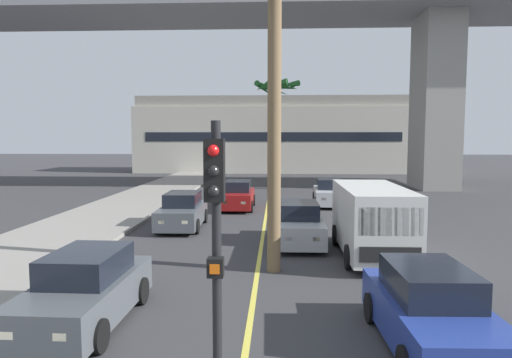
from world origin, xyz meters
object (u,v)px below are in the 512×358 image
Objects in this scene: car_queue_fifth at (299,225)px; palm_tree_near_median at (275,30)px; car_queue_second at (85,291)px; car_queue_sixth at (182,212)px; car_queue_third at (238,196)px; traffic_light_median_near at (216,241)px; car_queue_fourth at (329,193)px; palm_tree_mid_median at (277,104)px; delivery_van at (372,219)px; car_queue_front at (430,312)px.

car_queue_fifth is 0.45× the size of palm_tree_near_median.
car_queue_second is 10.58m from car_queue_sixth.
traffic_light_median_near is (1.47, -20.04, 1.99)m from car_queue_third.
car_queue_second is at bearing -111.97° from car_queue_fourth.
car_queue_sixth is 17.26m from palm_tree_mid_median.
car_queue_third is 0.99× the size of car_queue_fourth.
car_queue_sixth is 0.99× the size of traffic_light_median_near.
traffic_light_median_near is 9.09m from palm_tree_near_median.
car_queue_fourth is 0.79× the size of delivery_van.
car_queue_third is 0.49× the size of palm_tree_mid_median.
palm_tree_mid_median is (4.12, 15.73, 5.78)m from car_queue_sixth.
car_queue_second is 0.79× the size of delivery_van.
car_queue_front is at bearing -92.22° from delivery_van.
traffic_light_median_near reaches higher than car_queue_front.
car_queue_front is at bearing -73.29° from car_queue_third.
car_queue_second and car_queue_fourth have the same top height.
car_queue_fourth is at bearing 89.49° from car_queue_front.
palm_tree_near_median is at bearing -79.96° from car_queue_third.
car_queue_fourth and car_queue_fifth have the same top height.
car_queue_second is 9.19m from car_queue_fifth.
traffic_light_median_near reaches higher than car_queue_second.
car_queue_second is at bearing -134.31° from palm_tree_near_median.
delivery_van is (5.38, -10.24, 0.57)m from car_queue_third.
palm_tree_mid_median is at bearing 75.32° from car_queue_sixth.
car_queue_third is at bearing 83.41° from car_queue_second.
delivery_van reaches higher than car_queue_sixth.
car_queue_third is 0.78× the size of delivery_van.
palm_tree_mid_median is (-3.21, 20.37, 5.21)m from delivery_van.
car_queue_third is 0.45× the size of palm_tree_near_median.
palm_tree_mid_median reaches higher than car_queue_third.
car_queue_fourth and car_queue_sixth have the same top height.
delivery_van is at bearing -89.53° from car_queue_fourth.
delivery_van reaches higher than car_queue_fifth.
delivery_van reaches higher than car_queue_fourth.
car_queue_front is 8.57m from palm_tree_near_median.
car_queue_third is 13.79m from palm_tree_near_median.
car_queue_fourth is at bearing 16.27° from car_queue_third.
car_queue_fifth is at bearing 141.85° from delivery_van.
car_queue_front is at bearing 39.51° from traffic_light_median_near.
car_queue_fifth is 11.90m from traffic_light_median_near.
car_queue_sixth is (-1.96, -5.60, 0.00)m from car_queue_third.
car_queue_fifth is 5.74m from car_queue_sixth.
car_queue_second is 1.01× the size of car_queue_third.
palm_tree_near_median reaches higher than car_queue_front.
car_queue_fourth is 10.17m from car_queue_sixth.
palm_tree_mid_median reaches higher than car_queue_second.
car_queue_second is 0.98× the size of traffic_light_median_near.
delivery_van is at bearing -32.31° from car_queue_sixth.
palm_tree_near_median reaches higher than palm_tree_mid_median.
car_queue_third is 8.95m from car_queue_fifth.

